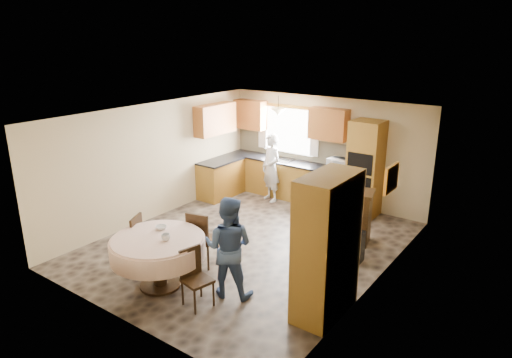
{
  "coord_description": "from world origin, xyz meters",
  "views": [
    {
      "loc": [
        4.78,
        -6.39,
        3.86
      ],
      "look_at": [
        -0.05,
        0.3,
        1.23
      ],
      "focal_mm": 32.0,
      "sensor_mm": 36.0,
      "label": 1
    }
  ],
  "objects_px": {
    "chair_left": "(131,240)",
    "person_sink": "(271,168)",
    "person_dining": "(229,247)",
    "sideboard": "(336,215)",
    "oven_tower": "(365,169)",
    "dining_table": "(158,248)",
    "chair_right": "(194,274)",
    "chair_back": "(201,236)",
    "cupboard": "(327,247)"
  },
  "relations": [
    {
      "from": "chair_right",
      "to": "sideboard",
      "type": "bearing_deg",
      "value": 1.75
    },
    {
      "from": "person_sink",
      "to": "person_dining",
      "type": "xyz_separation_m",
      "value": [
        1.82,
        -3.84,
        -0.02
      ]
    },
    {
      "from": "oven_tower",
      "to": "chair_back",
      "type": "relative_size",
      "value": 2.12
    },
    {
      "from": "oven_tower",
      "to": "chair_right",
      "type": "height_order",
      "value": "oven_tower"
    },
    {
      "from": "chair_right",
      "to": "person_dining",
      "type": "xyz_separation_m",
      "value": [
        0.24,
        0.5,
        0.31
      ]
    },
    {
      "from": "cupboard",
      "to": "dining_table",
      "type": "xyz_separation_m",
      "value": [
        -2.46,
        -0.89,
        -0.38
      ]
    },
    {
      "from": "person_sink",
      "to": "sideboard",
      "type": "bearing_deg",
      "value": -2.62
    },
    {
      "from": "dining_table",
      "to": "person_dining",
      "type": "bearing_deg",
      "value": 24.43
    },
    {
      "from": "dining_table",
      "to": "person_sink",
      "type": "distance_m",
      "value": 4.39
    },
    {
      "from": "person_sink",
      "to": "person_dining",
      "type": "bearing_deg",
      "value": -42.07
    },
    {
      "from": "cupboard",
      "to": "dining_table",
      "type": "distance_m",
      "value": 2.64
    },
    {
      "from": "chair_left",
      "to": "chair_back",
      "type": "height_order",
      "value": "chair_back"
    },
    {
      "from": "sideboard",
      "to": "chair_left",
      "type": "xyz_separation_m",
      "value": [
        -2.28,
        -3.12,
        0.05
      ]
    },
    {
      "from": "oven_tower",
      "to": "chair_left",
      "type": "bearing_deg",
      "value": -115.58
    },
    {
      "from": "cupboard",
      "to": "person_sink",
      "type": "relative_size",
      "value": 1.28
    },
    {
      "from": "dining_table",
      "to": "person_dining",
      "type": "distance_m",
      "value": 1.15
    },
    {
      "from": "chair_left",
      "to": "person_sink",
      "type": "xyz_separation_m",
      "value": [
        0.04,
        4.18,
        0.28
      ]
    },
    {
      "from": "sideboard",
      "to": "chair_back",
      "type": "height_order",
      "value": "chair_back"
    },
    {
      "from": "oven_tower",
      "to": "cupboard",
      "type": "relative_size",
      "value": 1.01
    },
    {
      "from": "dining_table",
      "to": "oven_tower",
      "type": "bearing_deg",
      "value": 73.69
    },
    {
      "from": "chair_back",
      "to": "chair_right",
      "type": "relative_size",
      "value": 1.14
    },
    {
      "from": "sideboard",
      "to": "chair_left",
      "type": "distance_m",
      "value": 3.86
    },
    {
      "from": "cupboard",
      "to": "chair_right",
      "type": "bearing_deg",
      "value": -150.9
    },
    {
      "from": "person_dining",
      "to": "sideboard",
      "type": "bearing_deg",
      "value": -119.03
    },
    {
      "from": "chair_left",
      "to": "cupboard",
      "type": "bearing_deg",
      "value": 77.88
    },
    {
      "from": "chair_right",
      "to": "person_dining",
      "type": "relative_size",
      "value": 0.55
    },
    {
      "from": "cupboard",
      "to": "person_dining",
      "type": "relative_size",
      "value": 1.31
    },
    {
      "from": "person_dining",
      "to": "chair_right",
      "type": "bearing_deg",
      "value": 44.1
    },
    {
      "from": "sideboard",
      "to": "oven_tower",
      "type": "bearing_deg",
      "value": 78.37
    },
    {
      "from": "sideboard",
      "to": "person_sink",
      "type": "xyz_separation_m",
      "value": [
        -2.25,
        1.06,
        0.33
      ]
    },
    {
      "from": "dining_table",
      "to": "chair_right",
      "type": "relative_size",
      "value": 1.68
    },
    {
      "from": "dining_table",
      "to": "person_sink",
      "type": "height_order",
      "value": "person_sink"
    },
    {
      "from": "oven_tower",
      "to": "dining_table",
      "type": "distance_m",
      "value": 4.96
    },
    {
      "from": "cupboard",
      "to": "chair_back",
      "type": "height_order",
      "value": "cupboard"
    },
    {
      "from": "oven_tower",
      "to": "chair_right",
      "type": "relative_size",
      "value": 2.4
    },
    {
      "from": "oven_tower",
      "to": "person_sink",
      "type": "relative_size",
      "value": 1.3
    },
    {
      "from": "dining_table",
      "to": "person_sink",
      "type": "bearing_deg",
      "value": 100.25
    },
    {
      "from": "chair_back",
      "to": "person_dining",
      "type": "distance_m",
      "value": 1.07
    },
    {
      "from": "chair_left",
      "to": "person_sink",
      "type": "height_order",
      "value": "person_sink"
    },
    {
      "from": "oven_tower",
      "to": "chair_left",
      "type": "relative_size",
      "value": 2.2
    },
    {
      "from": "cupboard",
      "to": "person_sink",
      "type": "xyz_separation_m",
      "value": [
        -3.24,
        3.42,
        -0.23
      ]
    },
    {
      "from": "oven_tower",
      "to": "person_sink",
      "type": "xyz_separation_m",
      "value": [
        -2.17,
        -0.43,
        -0.25
      ]
    },
    {
      "from": "sideboard",
      "to": "chair_right",
      "type": "height_order",
      "value": "sideboard"
    },
    {
      "from": "chair_right",
      "to": "person_sink",
      "type": "distance_m",
      "value": 4.64
    },
    {
      "from": "oven_tower",
      "to": "chair_left",
      "type": "distance_m",
      "value": 5.13
    },
    {
      "from": "dining_table",
      "to": "chair_back",
      "type": "relative_size",
      "value": 1.48
    },
    {
      "from": "person_dining",
      "to": "person_sink",
      "type": "bearing_deg",
      "value": -84.98
    },
    {
      "from": "cupboard",
      "to": "chair_right",
      "type": "xyz_separation_m",
      "value": [
        -1.66,
        -0.92,
        -0.56
      ]
    },
    {
      "from": "chair_left",
      "to": "person_sink",
      "type": "relative_size",
      "value": 0.59
    },
    {
      "from": "person_sink",
      "to": "person_dining",
      "type": "relative_size",
      "value": 1.02
    }
  ]
}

